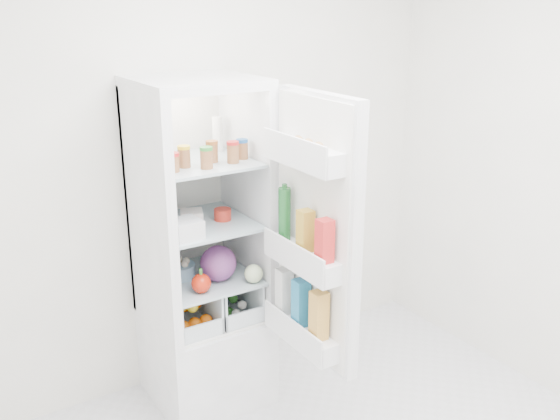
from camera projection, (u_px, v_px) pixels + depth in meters
room_walls at (390, 166)px, 2.24m from camera, size 3.02×3.02×2.61m
refrigerator at (200, 286)px, 3.43m from camera, size 0.60×0.60×1.80m
shelf_low at (204, 277)px, 3.36m from camera, size 0.49×0.53×0.01m
shelf_mid at (202, 223)px, 3.26m from camera, size 0.49×0.53×0.02m
shelf_top at (200, 162)px, 3.15m from camera, size 0.49×0.53×0.02m
crisper_left at (185, 305)px, 3.33m from camera, size 0.23×0.46×0.22m
crisper_right at (225, 294)px, 3.46m from camera, size 0.23×0.46×0.22m
condiment_jars at (202, 156)px, 3.06m from camera, size 0.46×0.32×0.08m
squeeze_bottle at (217, 134)px, 3.31m from camera, size 0.06×0.06×0.19m
tub_white at (185, 229)px, 3.02m from camera, size 0.15×0.15×0.09m
tub_cream at (192, 217)px, 3.23m from camera, size 0.15×0.15×0.07m
tin_red at (223, 214)px, 3.28m from camera, size 0.11×0.11×0.06m
red_cabbage at (218, 263)px, 3.28m from camera, size 0.19×0.19×0.19m
bell_pepper at (201, 283)px, 3.15m from camera, size 0.10×0.10×0.10m
mushroom_bowl at (180, 271)px, 3.33m from camera, size 0.18×0.18×0.07m
salad_bag at (254, 274)px, 3.26m from camera, size 0.10×0.10×0.10m
citrus_pile at (187, 311)px, 3.31m from camera, size 0.20×0.31×0.16m
veg_pile at (227, 301)px, 3.47m from camera, size 0.16×0.30×0.10m
fridge_door at (313, 238)px, 2.93m from camera, size 0.17×0.60×1.30m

